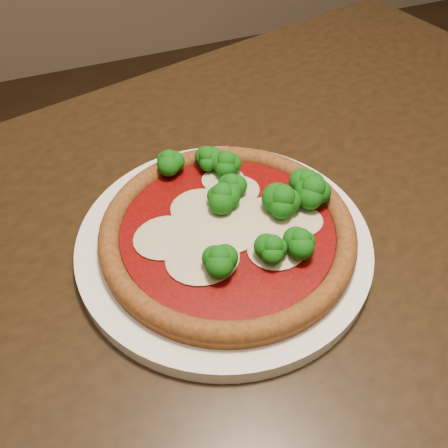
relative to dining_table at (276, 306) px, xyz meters
name	(u,v)px	position (x,y,z in m)	size (l,w,h in m)	color
dining_table	(276,306)	(0.00, 0.00, 0.00)	(1.41, 1.16, 0.75)	black
plate	(224,243)	(-0.06, 0.04, 0.10)	(0.33, 0.33, 0.02)	white
pizza	(232,225)	(-0.04, 0.04, 0.12)	(0.28, 0.28, 0.06)	brown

